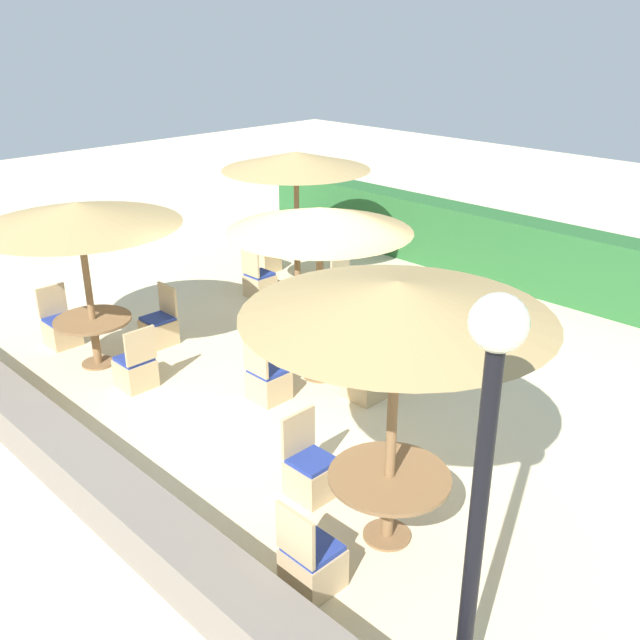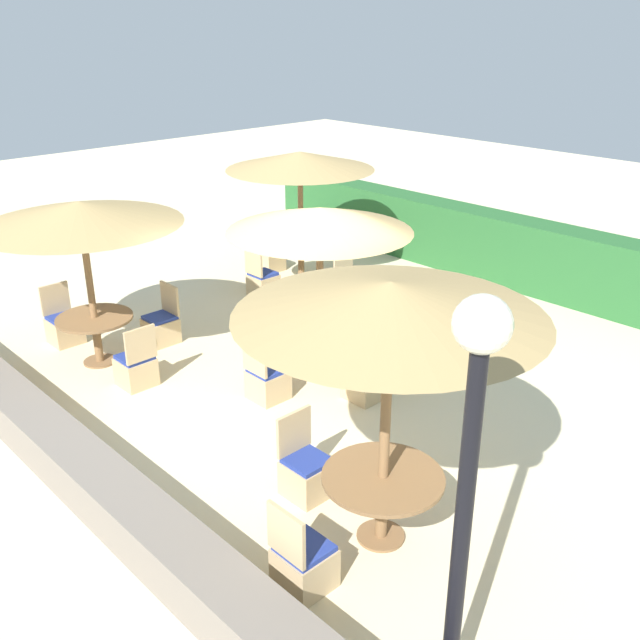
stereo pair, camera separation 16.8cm
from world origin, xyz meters
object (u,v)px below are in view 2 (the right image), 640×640
round_table_front_right (383,487)px  parasol_center (320,220)px  patio_chair_center_north (365,342)px  patio_chair_back_left_west (270,257)px  patio_chair_front_left_north (162,327)px  round_table_center (320,340)px  patio_chair_front_left_west (64,327)px  parasol_back_left (300,161)px  patio_chair_center_west (282,340)px  patio_chair_front_right_south (303,563)px  round_table_back_left (301,254)px  patio_chair_front_left_east (136,368)px  patio_chair_back_left_east (336,283)px  round_table_front_left (95,326)px  patio_chair_front_right_west (306,473)px  patio_chair_back_left_south (263,282)px  lamp_post (471,441)px  patio_chair_center_south (267,381)px  parasol_front_right (390,301)px  parasol_front_left (80,213)px  patio_chair_center_east (366,381)px

round_table_front_right → parasol_center: (-2.92, 1.94, 1.71)m
patio_chair_center_north → patio_chair_back_left_west: bearing=-21.0°
patio_chair_front_left_north → round_table_center: bearing=-158.6°
patio_chair_front_left_west → parasol_back_left: (0.53, 4.57, 2.09)m
patio_chair_front_left_north → patio_chair_center_west: size_ratio=1.00×
patio_chair_front_right_south → round_table_back_left: size_ratio=0.85×
parasol_center → patio_chair_front_left_east: bearing=-127.5°
parasol_back_left → patio_chair_back_left_east: 2.31m
round_table_front_left → patio_chair_front_right_west: (4.48, 0.08, -0.32)m
patio_chair_back_left_south → parasol_center: bearing=-25.4°
patio_chair_front_right_west → patio_chair_center_north: size_ratio=1.00×
patio_chair_front_right_west → round_table_back_left: (-4.98, 4.44, 0.31)m
patio_chair_front_left_east → patio_chair_front_right_west: bearing=-89.3°
patio_chair_center_north → patio_chair_back_left_east: (-2.15, 1.51, 0.00)m
parasol_back_left → patio_chair_center_north: bearing=-26.3°
patio_chair_front_left_east → patio_chair_front_right_west: same height
lamp_post → patio_chair_front_left_north: 7.67m
patio_chair_front_left_east → patio_chair_center_south: bearing=-55.3°
lamp_post → patio_chair_back_left_east: 8.81m
patio_chair_front_left_west → patio_chair_center_north: (3.68, 3.02, 0.00)m
lamp_post → round_table_front_left: size_ratio=2.99×
parasol_front_right → patio_chair_center_south: bearing=161.6°
parasol_front_left → parasol_front_right: parasol_front_right is taller
parasol_front_right → patio_chair_back_left_south: 7.23m
patio_chair_back_left_south → round_table_front_left: bearing=-82.6°
patio_chair_front_right_west → round_table_center: 2.76m
lamp_post → patio_chair_center_west: bearing=150.6°
round_table_center → parasol_front_right: bearing=-33.6°
patio_chair_front_left_north → patio_chair_center_west: same height
patio_chair_front_right_west → parasol_center: size_ratio=0.37×
patio_chair_front_right_south → patio_chair_center_south: same height
lamp_post → patio_chair_front_left_north: (-7.10, 2.00, -2.09)m
patio_chair_front_left_east → patio_chair_back_left_west: 5.17m
round_table_front_right → parasol_center: size_ratio=0.48×
round_table_front_left → parasol_front_right: size_ratio=0.40×
patio_chair_back_left_south → patio_chair_back_left_west: bearing=135.0°
parasol_center → round_table_back_left: 4.31m
parasol_center → patio_chair_back_left_west: bearing=148.7°
patio_chair_front_right_west → patio_chair_center_south: same height
round_table_center → patio_chair_back_left_west: bearing=148.7°
parasol_front_left → patio_chair_back_left_east: parasol_front_left is taller
patio_chair_center_south → patio_chair_center_west: bearing=130.6°
patio_chair_front_left_north → patio_chair_center_west: bearing=-148.7°
patio_chair_front_right_south → parasol_back_left: bearing=137.9°
round_table_center → patio_chair_back_left_south: (-3.05, 1.45, -0.30)m
patio_chair_front_left_east → patio_chair_center_east: same height
patio_chair_front_right_west → patio_chair_center_west: same height
patio_chair_front_left_east → round_table_center: (1.57, 2.04, 0.30)m
round_table_back_left → patio_chair_back_left_east: patio_chair_back_left_east is taller
parasol_center → round_table_center: 1.74m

